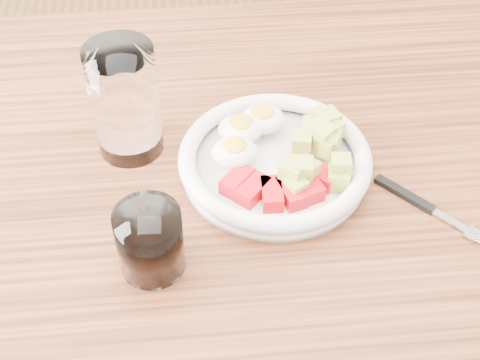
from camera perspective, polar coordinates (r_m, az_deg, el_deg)
name	(u,v)px	position (r m, az deg, el deg)	size (l,w,h in m)	color
dining_table	(248,254)	(0.88, 0.71, -6.34)	(1.50, 0.90, 0.77)	brown
bowl	(276,158)	(0.83, 3.06, 1.87)	(0.24, 0.24, 0.06)	white
fork	(421,204)	(0.83, 15.18, -1.96)	(0.12, 0.13, 0.01)	black
water_glass	(125,101)	(0.84, -9.79, 6.65)	(0.08, 0.08, 0.15)	white
coffee_glass	(150,241)	(0.72, -7.69, -5.21)	(0.07, 0.07, 0.08)	white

